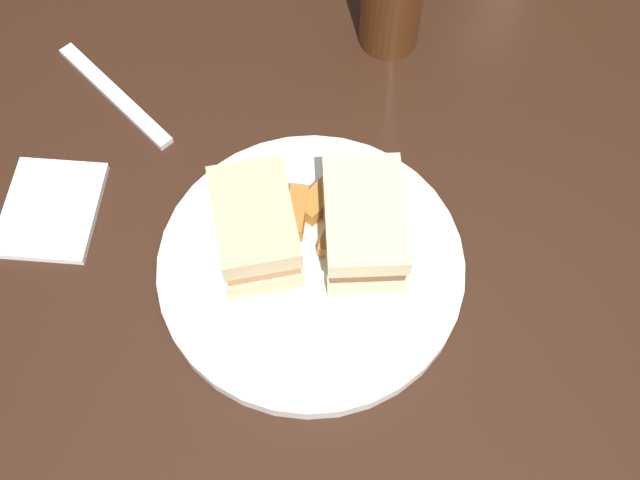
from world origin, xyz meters
name	(u,v)px	position (x,y,z in m)	size (l,w,h in m)	color
ground_plane	(324,433)	(0.00, 0.00, 0.00)	(6.00, 6.00, 0.00)	#333842
dining_table	(326,368)	(0.00, 0.00, 0.39)	(1.23, 0.84, 0.78)	black
plate	(311,265)	(-0.03, 0.02, 0.79)	(0.28, 0.28, 0.02)	silver
sandwich_half_left	(364,224)	(-0.01, -0.03, 0.83)	(0.12, 0.08, 0.06)	beige
sandwich_half_right	(256,227)	(-0.01, 0.06, 0.83)	(0.12, 0.09, 0.06)	#CCB284
potato_wedge_front	(320,199)	(0.03, 0.01, 0.81)	(0.05, 0.02, 0.02)	#AD702D
potato_wedge_middle	(297,213)	(0.01, 0.03, 0.81)	(0.05, 0.02, 0.02)	#AD702D
potato_wedge_back	(335,234)	(-0.01, -0.01, 0.80)	(0.05, 0.02, 0.02)	#AD702D
potato_wedge_left_edge	(280,200)	(0.03, 0.05, 0.81)	(0.04, 0.02, 0.02)	#B77F33
napkin	(51,209)	(0.03, 0.27, 0.78)	(0.11, 0.09, 0.01)	white
fork	(115,95)	(0.17, 0.23, 0.78)	(0.18, 0.02, 0.01)	silver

